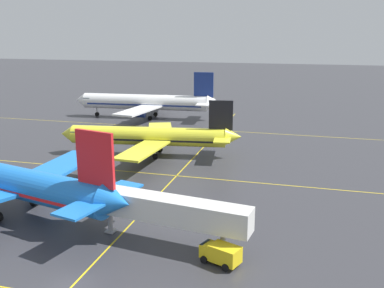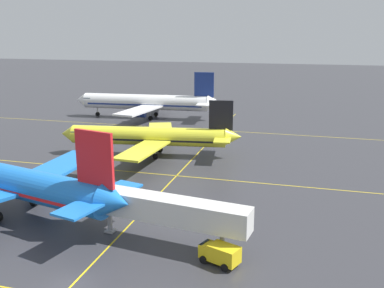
{
  "view_description": "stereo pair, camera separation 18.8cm",
  "coord_description": "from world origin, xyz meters",
  "px_view_note": "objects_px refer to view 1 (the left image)",
  "views": [
    {
      "loc": [
        20.02,
        -31.73,
        22.87
      ],
      "look_at": [
        1.86,
        35.71,
        4.79
      ],
      "focal_mm": 40.61,
      "sensor_mm": 36.0,
      "label": 1
    },
    {
      "loc": [
        20.2,
        -31.68,
        22.87
      ],
      "look_at": [
        1.86,
        35.71,
        4.79
      ],
      "focal_mm": 40.61,
      "sensor_mm": 36.0,
      "label": 2
    }
  ],
  "objects_px": {
    "airliner_front_gate": "(6,180)",
    "jet_bridge": "(143,205)",
    "airliner_third_row": "(147,102)",
    "service_truck_red_van": "(220,253)",
    "airliner_second_row": "(150,137)"
  },
  "relations": [
    {
      "from": "airliner_front_gate",
      "to": "jet_bridge",
      "type": "bearing_deg",
      "value": -7.88
    },
    {
      "from": "jet_bridge",
      "to": "airliner_front_gate",
      "type": "bearing_deg",
      "value": 172.12
    },
    {
      "from": "airliner_third_row",
      "to": "airliner_front_gate",
      "type": "bearing_deg",
      "value": -85.51
    },
    {
      "from": "service_truck_red_van",
      "to": "jet_bridge",
      "type": "xyz_separation_m",
      "value": [
        -9.51,
        3.14,
        2.89
      ]
    },
    {
      "from": "airliner_second_row",
      "to": "jet_bridge",
      "type": "height_order",
      "value": "airliner_second_row"
    },
    {
      "from": "airliner_front_gate",
      "to": "airliner_second_row",
      "type": "distance_m",
      "value": 31.18
    },
    {
      "from": "airliner_front_gate",
      "to": "airliner_second_row",
      "type": "bearing_deg",
      "value": 73.7
    },
    {
      "from": "airliner_front_gate",
      "to": "airliner_third_row",
      "type": "relative_size",
      "value": 0.97
    },
    {
      "from": "airliner_third_row",
      "to": "service_truck_red_van",
      "type": "relative_size",
      "value": 9.09
    },
    {
      "from": "airliner_front_gate",
      "to": "jet_bridge",
      "type": "height_order",
      "value": "airliner_front_gate"
    },
    {
      "from": "service_truck_red_van",
      "to": "airliner_front_gate",
      "type": "bearing_deg",
      "value": 168.68
    },
    {
      "from": "airliner_second_row",
      "to": "jet_bridge",
      "type": "relative_size",
      "value": 1.57
    },
    {
      "from": "airliner_second_row",
      "to": "service_truck_red_van",
      "type": "xyz_separation_m",
      "value": [
        20.78,
        -35.83,
        -2.52
      ]
    },
    {
      "from": "airliner_third_row",
      "to": "jet_bridge",
      "type": "relative_size",
      "value": 1.84
    },
    {
      "from": "airliner_front_gate",
      "to": "airliner_third_row",
      "type": "height_order",
      "value": "airliner_third_row"
    }
  ]
}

